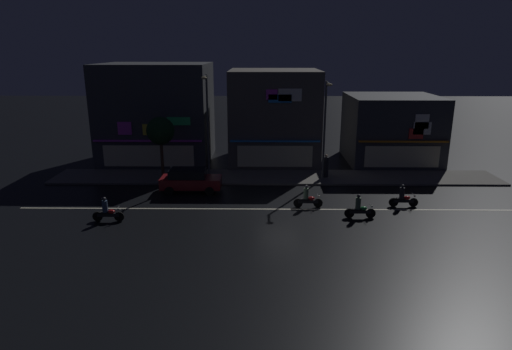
# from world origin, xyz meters

# --- Properties ---
(ground_plane) EXTENTS (140.00, 140.00, 0.00)m
(ground_plane) POSITION_xyz_m (0.00, 0.00, 0.00)
(ground_plane) COLOR black
(lane_divider_stripe) EXTENTS (33.52, 0.16, 0.01)m
(lane_divider_stripe) POSITION_xyz_m (0.00, 0.00, 0.01)
(lane_divider_stripe) COLOR beige
(lane_divider_stripe) RESTS_ON ground
(sidewalk_far) EXTENTS (35.28, 3.98, 0.14)m
(sidewalk_far) POSITION_xyz_m (0.00, 7.09, 0.07)
(sidewalk_far) COLOR #5B5954
(sidewalk_far) RESTS_ON ground
(storefront_left_block) EXTENTS (9.50, 8.19, 8.72)m
(storefront_left_block) POSITION_xyz_m (-10.58, 13.09, 4.35)
(storefront_left_block) COLOR #383A3F
(storefront_left_block) RESTS_ON ground
(storefront_center_block) EXTENTS (7.84, 7.67, 8.17)m
(storefront_center_block) POSITION_xyz_m (0.00, 12.83, 4.08)
(storefront_center_block) COLOR #56514C
(storefront_center_block) RESTS_ON ground
(storefront_right_block) EXTENTS (7.76, 7.63, 5.95)m
(storefront_right_block) POSITION_xyz_m (10.59, 12.81, 2.97)
(storefront_right_block) COLOR #383A3F
(storefront_right_block) RESTS_ON ground
(streetlamp_west) EXTENTS (0.44, 1.64, 7.92)m
(streetlamp_west) POSITION_xyz_m (-5.36, 7.51, 4.75)
(streetlamp_west) COLOR #47494C
(streetlamp_west) RESTS_ON sidewalk_far
(streetlamp_mid) EXTENTS (0.44, 1.64, 7.52)m
(streetlamp_mid) POSITION_xyz_m (3.68, 6.38, 4.55)
(streetlamp_mid) COLOR #47494C
(streetlamp_mid) RESTS_ON sidewalk_far
(pedestrian_on_sidewalk) EXTENTS (0.39, 0.39, 1.84)m
(pedestrian_on_sidewalk) POSITION_xyz_m (3.98, 6.96, 0.99)
(pedestrian_on_sidewalk) COLOR #232328
(pedestrian_on_sidewalk) RESTS_ON sidewalk_far
(street_tree) EXTENTS (2.15, 2.15, 4.83)m
(street_tree) POSITION_xyz_m (-8.88, 6.60, 3.86)
(street_tree) COLOR #473323
(street_tree) RESTS_ON sidewalk_far
(parked_car_near_kerb) EXTENTS (4.30, 1.98, 1.67)m
(parked_car_near_kerb) POSITION_xyz_m (-6.24, 3.61, 0.87)
(parked_car_near_kerb) COLOR maroon
(parked_car_near_kerb) RESTS_ON ground
(motorcycle_lead) EXTENTS (1.90, 0.60, 1.52)m
(motorcycle_lead) POSITION_xyz_m (8.12, 0.58, 0.63)
(motorcycle_lead) COLOR black
(motorcycle_lead) RESTS_ON ground
(motorcycle_following) EXTENTS (1.90, 0.60, 1.52)m
(motorcycle_following) POSITION_xyz_m (-10.31, -2.17, 0.63)
(motorcycle_following) COLOR black
(motorcycle_following) RESTS_ON ground
(motorcycle_opposite_lane) EXTENTS (1.90, 0.60, 1.52)m
(motorcycle_opposite_lane) POSITION_xyz_m (4.85, -1.43, 0.63)
(motorcycle_opposite_lane) COLOR black
(motorcycle_opposite_lane) RESTS_ON ground
(motorcycle_trailing_far) EXTENTS (1.90, 0.60, 1.52)m
(motorcycle_trailing_far) POSITION_xyz_m (1.87, 0.38, 0.63)
(motorcycle_trailing_far) COLOR black
(motorcycle_trailing_far) RESTS_ON ground
(traffic_cone) EXTENTS (0.36, 0.36, 0.55)m
(traffic_cone) POSITION_xyz_m (-5.59, 4.36, 0.28)
(traffic_cone) COLOR orange
(traffic_cone) RESTS_ON ground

